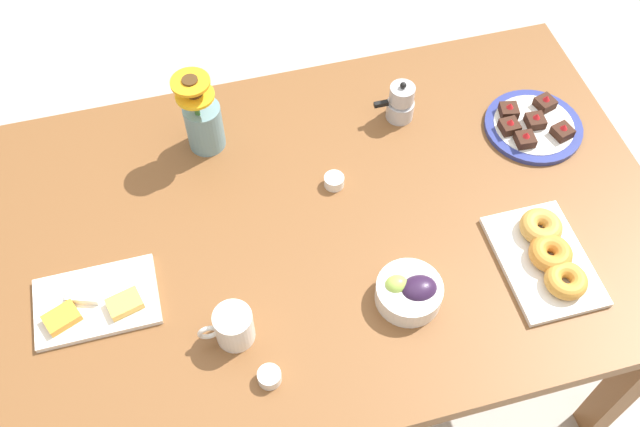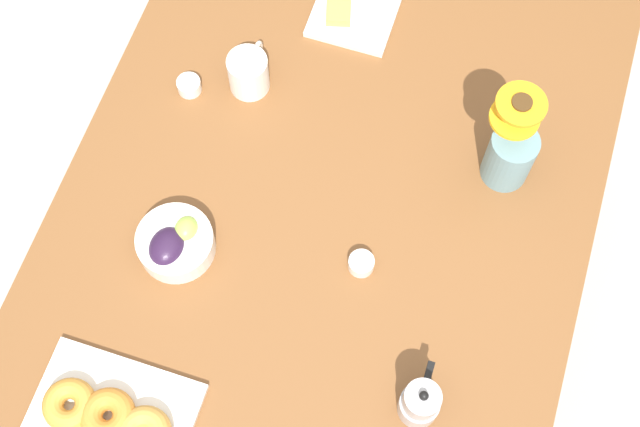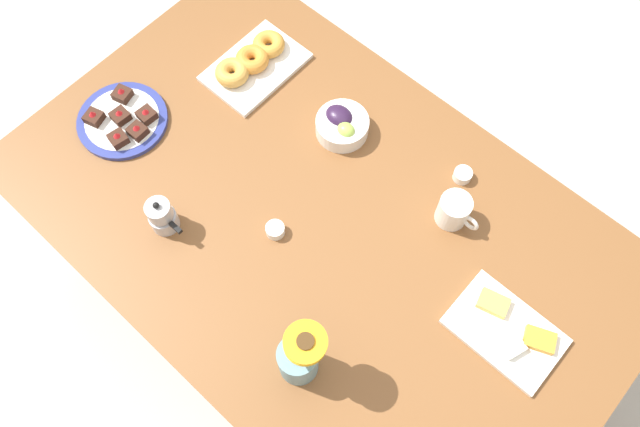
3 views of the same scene
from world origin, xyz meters
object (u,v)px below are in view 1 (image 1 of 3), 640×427
(grape_bowl, at_px, (410,292))
(flower_vase, at_px, (203,122))
(croissant_platter, at_px, (548,256))
(dessert_plate, at_px, (533,126))
(coffee_mug, at_px, (233,326))
(moka_pot, at_px, (401,103))
(cheese_platter, at_px, (95,302))
(jam_cup_berry, at_px, (269,377))
(jam_cup_honey, at_px, (334,181))
(dining_table, at_px, (320,243))

(grape_bowl, bearing_deg, flower_vase, -57.47)
(croissant_platter, xyz_separation_m, dessert_plate, (-0.13, -0.37, -0.01))
(coffee_mug, bearing_deg, grape_bowl, 178.53)
(dessert_plate, bearing_deg, moka_pot, -22.12)
(cheese_platter, bearing_deg, jam_cup_berry, 141.16)
(dessert_plate, bearing_deg, coffee_mug, 23.72)
(coffee_mug, bearing_deg, jam_cup_honey, -133.01)
(flower_vase, xyz_separation_m, moka_pot, (-0.49, 0.03, -0.03))
(croissant_platter, relative_size, moka_pot, 2.35)
(coffee_mug, distance_m, jam_cup_honey, 0.45)
(croissant_platter, distance_m, moka_pot, 0.53)
(jam_cup_honey, height_order, moka_pot, moka_pot)
(jam_cup_honey, relative_size, moka_pot, 0.40)
(grape_bowl, bearing_deg, jam_cup_berry, 17.24)
(jam_cup_berry, bearing_deg, flower_vase, -88.61)
(dining_table, relative_size, cheese_platter, 6.15)
(cheese_platter, distance_m, jam_cup_berry, 0.41)
(cheese_platter, bearing_deg, flower_vase, -128.74)
(cheese_platter, height_order, moka_pot, moka_pot)
(grape_bowl, relative_size, dessert_plate, 0.58)
(dining_table, distance_m, jam_cup_berry, 0.40)
(moka_pot, bearing_deg, flower_vase, -4.00)
(coffee_mug, xyz_separation_m, jam_cup_honey, (-0.30, -0.33, -0.03))
(dining_table, bearing_deg, croissant_platter, 153.77)
(dining_table, bearing_deg, coffee_mug, 43.01)
(cheese_platter, bearing_deg, grape_bowl, 166.41)
(dessert_plate, relative_size, moka_pot, 2.07)
(cheese_platter, height_order, jam_cup_honey, cheese_platter)
(dining_table, relative_size, croissant_platter, 5.71)
(coffee_mug, bearing_deg, dessert_plate, -156.28)
(dining_table, relative_size, grape_bowl, 11.20)
(cheese_platter, distance_m, moka_pot, 0.87)
(coffee_mug, xyz_separation_m, grape_bowl, (-0.38, 0.01, -0.02))
(cheese_platter, relative_size, flower_vase, 1.08)
(dining_table, distance_m, cheese_platter, 0.53)
(croissant_platter, height_order, flower_vase, flower_vase)
(croissant_platter, bearing_deg, jam_cup_berry, 9.70)
(grape_bowl, xyz_separation_m, croissant_platter, (-0.33, -0.01, -0.01))
(dining_table, height_order, flower_vase, flower_vase)
(jam_cup_honey, bearing_deg, flower_vase, -36.84)
(cheese_platter, xyz_separation_m, flower_vase, (-0.31, -0.38, 0.07))
(coffee_mug, bearing_deg, croissant_platter, -179.98)
(dining_table, height_order, croissant_platter, croissant_platter)
(dining_table, height_order, cheese_platter, cheese_platter)
(dining_table, xyz_separation_m, cheese_platter, (0.52, 0.08, 0.10))
(croissant_platter, xyz_separation_m, moka_pot, (0.18, -0.50, 0.03))
(croissant_platter, bearing_deg, dessert_plate, -110.09)
(jam_cup_berry, distance_m, moka_pot, 0.77)
(croissant_platter, height_order, jam_cup_honey, croissant_platter)
(dining_table, distance_m, moka_pot, 0.41)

